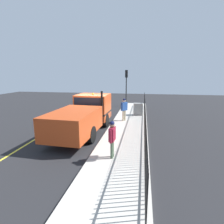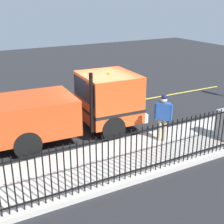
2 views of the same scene
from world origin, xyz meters
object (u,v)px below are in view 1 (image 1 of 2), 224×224
Objects in this scene: pedestrian_distant at (112,136)px; traffic_light_near at (126,80)px; worker_standing at (124,107)px; utility_cabinet at (138,109)px; traffic_cone at (55,131)px; work_truck at (85,113)px.

pedestrian_distant is 0.41× the size of traffic_light_near.
worker_standing is 7.70m from traffic_light_near.
traffic_cone is (-4.97, -6.03, -0.41)m from utility_cabinet.
pedestrian_distant is 8.77m from utility_cabinet.
work_truck is 4.56m from pedestrian_distant.
utility_cabinet is at bearing 58.37° from work_truck.
worker_standing is (2.29, 2.68, -0.04)m from work_truck.
work_truck reaches higher than worker_standing.
traffic_cone is (-3.93, -3.84, -0.96)m from worker_standing.
pedestrian_distant is 1.55× the size of utility_cabinet.
utility_cabinet is 7.82m from traffic_cone.
work_truck is 11.96× the size of traffic_cone.
worker_standing is at bearing 44.36° from traffic_cone.
utility_cabinet is (3.33, 4.87, -0.59)m from work_truck.
traffic_light_near is (-0.55, 7.47, 1.80)m from worker_standing.
traffic_light_near is 6.00m from utility_cabinet.
pedestrian_distant is at bearing 91.21° from traffic_light_near.
pedestrian_distant reaches higher than utility_cabinet.
utility_cabinet reaches higher than traffic_cone.
work_truck is 3.53m from worker_standing.
traffic_light_near reaches higher than traffic_cone.
traffic_cone is at bearing 71.67° from traffic_light_near.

